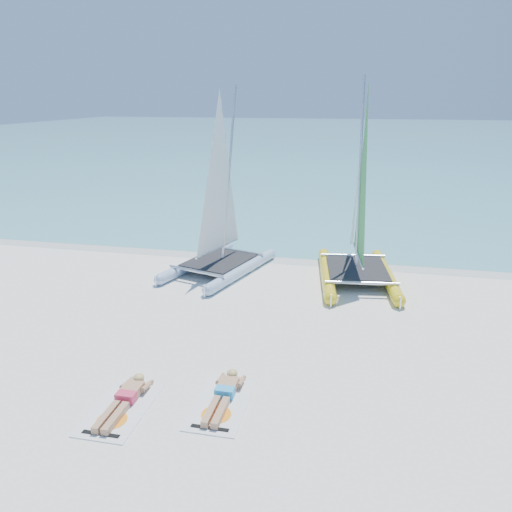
{
  "coord_description": "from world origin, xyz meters",
  "views": [
    {
      "loc": [
        1.99,
        -11.5,
        5.61
      ],
      "look_at": [
        -0.76,
        1.2,
        1.42
      ],
      "focal_mm": 35.0,
      "sensor_mm": 36.0,
      "label": 1
    }
  ],
  "objects_px": {
    "sunbather_a": "(125,398)",
    "sunbather_b": "(224,393)",
    "towel_b": "(221,404)",
    "catamaran_blue": "(220,217)",
    "catamaran_yellow": "(358,214)",
    "towel_a": "(121,409)"
  },
  "relations": [
    {
      "from": "towel_a",
      "to": "towel_b",
      "type": "height_order",
      "value": "same"
    },
    {
      "from": "catamaran_blue",
      "to": "sunbather_a",
      "type": "bearing_deg",
      "value": -70.81
    },
    {
      "from": "catamaran_yellow",
      "to": "towel_b",
      "type": "height_order",
      "value": "catamaran_yellow"
    },
    {
      "from": "towel_b",
      "to": "sunbather_a",
      "type": "bearing_deg",
      "value": -168.53
    },
    {
      "from": "towel_b",
      "to": "towel_a",
      "type": "bearing_deg",
      "value": -162.8
    },
    {
      "from": "catamaran_blue",
      "to": "catamaran_yellow",
      "type": "distance_m",
      "value": 4.46
    },
    {
      "from": "catamaran_blue",
      "to": "towel_b",
      "type": "height_order",
      "value": "catamaran_blue"
    },
    {
      "from": "catamaran_yellow",
      "to": "towel_a",
      "type": "relative_size",
      "value": 3.48
    },
    {
      "from": "sunbather_a",
      "to": "sunbather_b",
      "type": "bearing_deg",
      "value": 17.2
    },
    {
      "from": "catamaran_blue",
      "to": "sunbather_b",
      "type": "bearing_deg",
      "value": -56.78
    },
    {
      "from": "catamaran_yellow",
      "to": "towel_b",
      "type": "bearing_deg",
      "value": -113.62
    },
    {
      "from": "catamaran_yellow",
      "to": "sunbather_a",
      "type": "height_order",
      "value": "catamaran_yellow"
    },
    {
      "from": "towel_a",
      "to": "sunbather_a",
      "type": "distance_m",
      "value": 0.22
    },
    {
      "from": "sunbather_a",
      "to": "catamaran_yellow",
      "type": "bearing_deg",
      "value": 63.67
    },
    {
      "from": "sunbather_a",
      "to": "sunbather_b",
      "type": "height_order",
      "value": "same"
    },
    {
      "from": "towel_b",
      "to": "catamaran_yellow",
      "type": "bearing_deg",
      "value": 73.84
    },
    {
      "from": "sunbather_b",
      "to": "catamaran_blue",
      "type": "bearing_deg",
      "value": 106.56
    },
    {
      "from": "catamaran_blue",
      "to": "sunbather_a",
      "type": "relative_size",
      "value": 3.56
    },
    {
      "from": "catamaran_blue",
      "to": "sunbather_a",
      "type": "xyz_separation_m",
      "value": [
        0.34,
        -7.76,
        -1.71
      ]
    },
    {
      "from": "towel_a",
      "to": "sunbather_b",
      "type": "height_order",
      "value": "sunbather_b"
    },
    {
      "from": "catamaran_yellow",
      "to": "sunbather_b",
      "type": "bearing_deg",
      "value": -114.01
    },
    {
      "from": "catamaran_blue",
      "to": "towel_b",
      "type": "relative_size",
      "value": 3.32
    }
  ]
}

